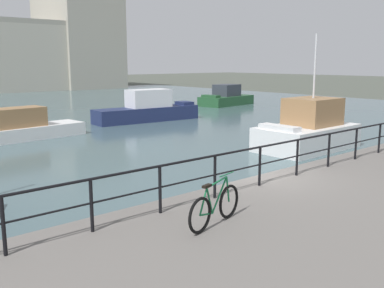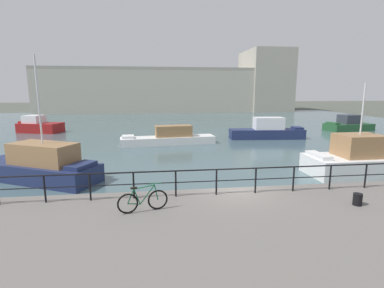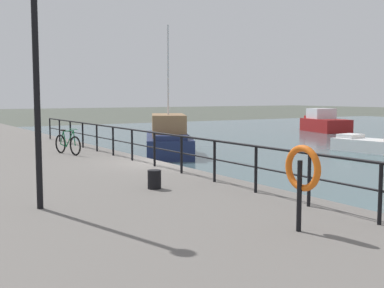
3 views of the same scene
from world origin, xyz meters
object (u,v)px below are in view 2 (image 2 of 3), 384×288
at_px(moored_red_daysailer, 169,138).
at_px(mooring_bollard, 358,199).
at_px(moored_blue_motorboat, 39,126).
at_px(moored_white_yacht, 348,125).
at_px(harbor_building, 190,89).
at_px(moored_green_narrowboat, 268,131).
at_px(parked_bicycle, 143,201).
at_px(moored_cabin_cruiser, 353,160).
at_px(moored_small_launch, 40,166).

height_order(moored_red_daysailer, mooring_bollard, moored_red_daysailer).
bearing_deg(moored_blue_motorboat, moored_white_yacht, -168.22).
distance_m(harbor_building, moored_red_daysailer, 45.70).
relative_size(moored_green_narrowboat, moored_blue_motorboat, 1.47).
bearing_deg(parked_bicycle, harbor_building, 68.67).
relative_size(harbor_building, moored_cabin_cruiser, 10.54).
distance_m(harbor_building, parked_bicycle, 64.26).
distance_m(moored_blue_motorboat, parked_bicycle, 32.04).
xyz_separation_m(moored_small_launch, parked_bicycle, (6.31, -7.82, 0.60)).
distance_m(moored_green_narrowboat, moored_cabin_cruiser, 13.92).
height_order(moored_red_daysailer, moored_white_yacht, moored_white_yacht).
bearing_deg(moored_green_narrowboat, harbor_building, 99.00).
relative_size(moored_white_yacht, moored_blue_motorboat, 1.14).
height_order(moored_cabin_cruiser, parked_bicycle, moored_cabin_cruiser).
xyz_separation_m(moored_small_launch, moored_green_narrowboat, (18.99, 12.66, -0.00)).
xyz_separation_m(moored_white_yacht, parked_bicycle, (-25.70, -25.31, 0.74)).
distance_m(moored_small_launch, moored_white_yacht, 36.47).
relative_size(moored_small_launch, moored_blue_motorboat, 1.42).
height_order(moored_small_launch, parked_bicycle, moored_small_launch).
xyz_separation_m(moored_small_launch, moored_cabin_cruiser, (19.02, -1.25, 0.09)).
bearing_deg(moored_red_daysailer, moored_white_yacht, -170.21).
bearing_deg(moored_red_daysailer, moored_green_narrowboat, -176.14).
bearing_deg(parked_bicycle, mooring_bollard, -16.05).
bearing_deg(harbor_building, moored_blue_motorboat, -124.00).
bearing_deg(harbor_building, moored_red_daysailer, -99.54).
bearing_deg(mooring_bollard, moored_cabin_cruiser, 54.87).
distance_m(moored_cabin_cruiser, mooring_bollard, 8.56).
bearing_deg(harbor_building, moored_cabin_cruiser, -86.60).
bearing_deg(moored_cabin_cruiser, moored_green_narrowboat, -90.43).
bearing_deg(mooring_bollard, moored_green_narrowboat, 76.84).
relative_size(harbor_building, moored_blue_motorboat, 10.73).
relative_size(moored_white_yacht, parked_bicycle, 3.66).
distance_m(moored_green_narrowboat, parked_bicycle, 24.11).
xyz_separation_m(harbor_building, moored_white_yacht, (16.36, -38.14, -4.68)).
distance_m(harbor_building, moored_blue_motorboat, 42.06).
bearing_deg(moored_cabin_cruiser, parked_bicycle, 26.77).
distance_m(moored_cabin_cruiser, moored_blue_motorboat, 34.79).
bearing_deg(moored_small_launch, moored_green_narrowboat, 60.57).
relative_size(harbor_building, moored_small_launch, 7.54).
bearing_deg(moored_white_yacht, harbor_building, -74.95).
bearing_deg(moored_white_yacht, moored_green_narrowboat, 12.17).
bearing_deg(moored_blue_motorboat, moored_cabin_cruiser, 157.08).
bearing_deg(moored_red_daysailer, mooring_bollard, 101.63).
height_order(moored_white_yacht, parked_bicycle, moored_white_yacht).
distance_m(moored_red_daysailer, parked_bicycle, 18.74).
height_order(parked_bicycle, mooring_bollard, parked_bicycle).
xyz_separation_m(moored_green_narrowboat, parked_bicycle, (-12.69, -20.49, 0.61)).
height_order(harbor_building, parked_bicycle, harbor_building).
bearing_deg(mooring_bollard, harbor_building, 88.62).
bearing_deg(parked_bicycle, moored_white_yacht, 31.61).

